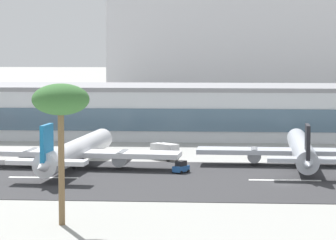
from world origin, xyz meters
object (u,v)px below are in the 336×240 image
at_px(terminal_building, 191,111).
at_px(palm_tree_3, 61,102).
at_px(service_baggage_tug_2, 181,167).
at_px(airliner_black_tail_gate_1, 302,151).
at_px(airliner_blue_tail_gate_0, 75,152).
at_px(distant_hotel_block, 256,47).
at_px(service_box_truck_1, 165,151).

height_order(terminal_building, palm_tree_3, palm_tree_3).
height_order(terminal_building, service_baggage_tug_2, terminal_building).
relative_size(airliner_black_tail_gate_1, palm_tree_3, 2.51).
distance_m(airliner_black_tail_gate_1, palm_tree_3, 65.31).
bearing_deg(airliner_black_tail_gate_1, airliner_blue_tail_gate_0, 100.27).
bearing_deg(palm_tree_3, airliner_blue_tail_gate_0, 98.53).
bearing_deg(distant_hotel_block, terminal_building, -97.95).
xyz_separation_m(service_baggage_tug_2, palm_tree_3, (-12.40, -44.21, 14.38)).
height_order(service_box_truck_1, service_baggage_tug_2, service_box_truck_1).
bearing_deg(service_baggage_tug_2, terminal_building, 32.19).
xyz_separation_m(terminal_building, palm_tree_3, (-11.24, -105.03, 9.13)).
bearing_deg(service_box_truck_1, airliner_blue_tail_gate_0, 81.58).
bearing_deg(service_baggage_tug_2, service_box_truck_1, 44.94).
bearing_deg(airliner_blue_tail_gate_0, service_baggage_tug_2, -95.93).
xyz_separation_m(airliner_blue_tail_gate_0, palm_tree_3, (7.18, -47.87, 12.33)).
bearing_deg(terminal_building, distant_hotel_block, 82.05).
distance_m(distant_hotel_block, service_box_truck_1, 190.93).
relative_size(terminal_building, distant_hotel_block, 1.51).
bearing_deg(airliner_blue_tail_gate_0, distant_hotel_block, -6.18).
relative_size(distant_hotel_block, airliner_black_tail_gate_1, 2.70).
xyz_separation_m(distant_hotel_block, airliner_black_tail_gate_1, (2.82, -195.48, -18.34)).
distance_m(terminal_building, airliner_blue_tail_gate_0, 60.14).
bearing_deg(terminal_building, service_baggage_tug_2, -88.90).
relative_size(airliner_blue_tail_gate_0, service_box_truck_1, 7.61).
bearing_deg(terminal_building, airliner_black_tail_gate_1, -65.63).
bearing_deg(palm_tree_3, terminal_building, 83.89).
bearing_deg(service_baggage_tug_2, airliner_black_tail_gate_1, -34.38).
height_order(airliner_black_tail_gate_1, service_box_truck_1, airliner_black_tail_gate_1).
height_order(airliner_blue_tail_gate_0, airliner_black_tail_gate_1, airliner_blue_tail_gate_0).
distance_m(airliner_blue_tail_gate_0, service_box_truck_1, 20.38).
bearing_deg(distant_hotel_block, airliner_black_tail_gate_1, -89.17).
height_order(airliner_blue_tail_gate_0, service_baggage_tug_2, airliner_blue_tail_gate_0).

